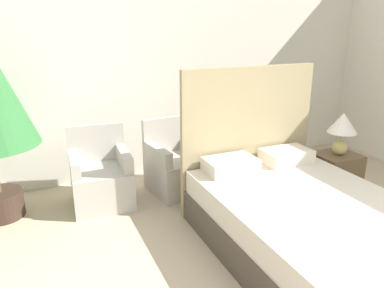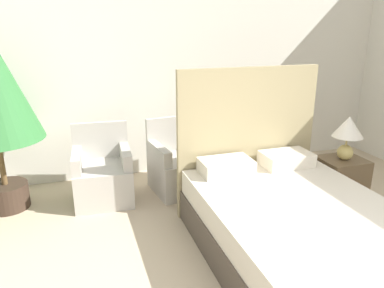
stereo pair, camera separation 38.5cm
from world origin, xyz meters
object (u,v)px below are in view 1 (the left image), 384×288
at_px(armchair_near_window_left, 101,181).
at_px(armchair_near_window_right, 177,169).
at_px(nightstand, 335,176).
at_px(bed, 304,219).
at_px(table_lamp, 342,127).

distance_m(armchair_near_window_left, armchair_near_window_right, 0.92).
height_order(armchair_near_window_left, nightstand, armchair_near_window_left).
bearing_deg(bed, table_lamp, 34.11).
bearing_deg(armchair_near_window_left, nightstand, -16.75).
relative_size(armchair_near_window_right, table_lamp, 1.78).
bearing_deg(table_lamp, nightstand, 80.22).
bearing_deg(armchair_near_window_left, bed, -44.82).
bearing_deg(nightstand, armchair_near_window_left, 159.85).
height_order(armchair_near_window_left, armchair_near_window_right, same).
height_order(bed, nightstand, bed).
height_order(armchair_near_window_left, table_lamp, table_lamp).
distance_m(armchair_near_window_right, nightstand, 1.86).
height_order(bed, armchair_near_window_left, bed).
relative_size(armchair_near_window_left, armchair_near_window_right, 1.00).
relative_size(armchair_near_window_right, nightstand, 1.60).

